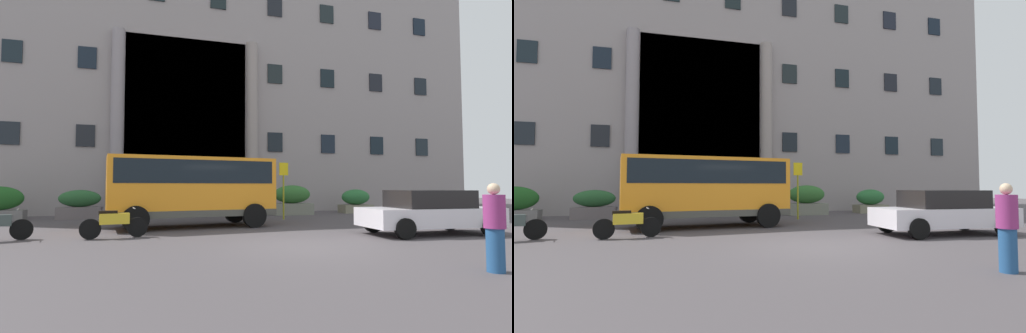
{
  "view_description": "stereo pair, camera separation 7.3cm",
  "coord_description": "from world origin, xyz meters",
  "views": [
    {
      "loc": [
        -4.02,
        -9.14,
        1.54
      ],
      "look_at": [
        0.26,
        5.65,
        2.35
      ],
      "focal_mm": 26.67,
      "sensor_mm": 36.0,
      "label": 1
    },
    {
      "loc": [
        -3.95,
        -9.16,
        1.54
      ],
      "look_at": [
        0.26,
        5.65,
        2.35
      ],
      "focal_mm": 26.67,
      "sensor_mm": 36.0,
      "label": 2
    }
  ],
  "objects": [
    {
      "name": "ground_plane",
      "position": [
        0.0,
        0.0,
        -0.06
      ],
      "size": [
        80.0,
        64.0,
        0.12
      ],
      "primitive_type": "cube",
      "color": "#4B4548"
    },
    {
      "name": "office_building_facade",
      "position": [
        -0.01,
        17.48,
        9.72
      ],
      "size": [
        36.02,
        9.6,
        19.46
      ],
      "color": "gray",
      "rests_on": "ground_plane"
    },
    {
      "name": "orange_minibus",
      "position": [
        -2.34,
        5.5,
        1.57
      ],
      "size": [
        6.31,
        3.05,
        2.62
      ],
      "rotation": [
        0.0,
        0.0,
        0.11
      ],
      "color": "orange",
      "rests_on": "ground_plane"
    },
    {
      "name": "bus_stop_sign",
      "position": [
        2.19,
        7.68,
        1.65
      ],
      "size": [
        0.44,
        0.08,
        2.66
      ],
      "color": "#9E9E1F",
      "rests_on": "ground_plane"
    },
    {
      "name": "hedge_planter_east",
      "position": [
        3.65,
        10.3,
        0.77
      ],
      "size": [
        2.2,
        0.94,
        1.6
      ],
      "color": "gray",
      "rests_on": "ground_plane"
    },
    {
      "name": "hedge_planter_west",
      "position": [
        -3.09,
        10.76,
        0.69
      ],
      "size": [
        1.88,
        0.84,
        1.42
      ],
      "color": "gray",
      "rests_on": "ground_plane"
    },
    {
      "name": "hedge_planter_entrance_right",
      "position": [
        -7.03,
        10.48,
        0.66
      ],
      "size": [
        1.96,
        0.79,
        1.38
      ],
      "color": "slate",
      "rests_on": "ground_plane"
    },
    {
      "name": "hedge_planter_far_west",
      "position": [
        7.84,
        10.76,
        0.66
      ],
      "size": [
        1.86,
        0.96,
        1.37
      ],
      "color": "gray",
      "rests_on": "ground_plane"
    },
    {
      "name": "white_taxi_kerbside",
      "position": [
        4.79,
        1.16,
        0.72
      ],
      "size": [
        4.49,
        2.17,
        1.42
      ],
      "rotation": [
        0.0,
        0.0,
        -0.05
      ],
      "color": "silver",
      "rests_on": "ground_plane"
    },
    {
      "name": "scooter_by_planter",
      "position": [
        -4.96,
        2.98,
        0.45
      ],
      "size": [
        1.92,
        0.55,
        0.89
      ],
      "rotation": [
        0.0,
        0.0,
        0.14
      ],
      "color": "black",
      "rests_on": "ground_plane"
    },
    {
      "name": "pedestrian_man_crossing",
      "position": [
        2.04,
        -3.7,
        0.8
      ],
      "size": [
        0.36,
        0.36,
        1.6
      ],
      "rotation": [
        0.0,
        0.0,
        2.42
      ],
      "color": "#234F84",
      "rests_on": "ground_plane"
    }
  ]
}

